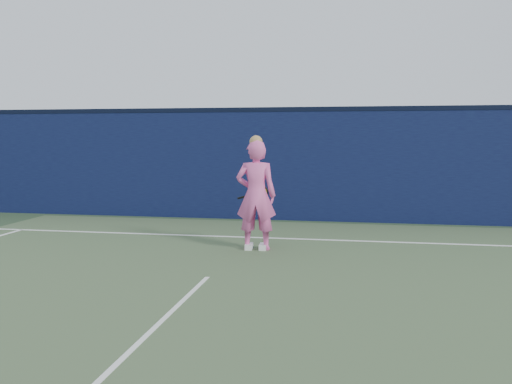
# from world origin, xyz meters

# --- Properties ---
(ground) EXTENTS (80.00, 80.00, 0.00)m
(ground) POSITION_xyz_m (0.00, 0.00, 0.00)
(ground) COLOR #294228
(ground) RESTS_ON ground
(court_surface) EXTENTS (11.00, 16.00, 0.01)m
(court_surface) POSITION_xyz_m (0.00, -2.00, 0.00)
(court_surface) COLOR #4B5E3B
(court_surface) RESTS_ON ground
(backstop_wall) EXTENTS (24.00, 0.40, 2.50)m
(backstop_wall) POSITION_xyz_m (0.00, 6.50, 1.25)
(backstop_wall) COLOR #0C1036
(backstop_wall) RESTS_ON ground
(wall_cap) EXTENTS (24.00, 0.42, 0.10)m
(wall_cap) POSITION_xyz_m (0.00, 6.50, 2.55)
(wall_cap) COLOR black
(wall_cap) RESTS_ON backstop_wall
(player) EXTENTS (0.71, 0.50, 1.95)m
(player) POSITION_xyz_m (0.32, 2.96, 0.94)
(player) COLOR pink
(player) RESTS_ON ground
(racket) EXTENTS (0.58, 0.15, 0.31)m
(racket) POSITION_xyz_m (0.29, 3.37, 0.93)
(racket) COLOR black
(racket) RESTS_ON ground
(court_lines) EXTENTS (11.00, 12.04, 0.01)m
(court_lines) POSITION_xyz_m (0.00, -0.33, 0.01)
(court_lines) COLOR white
(court_lines) RESTS_ON court_surface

